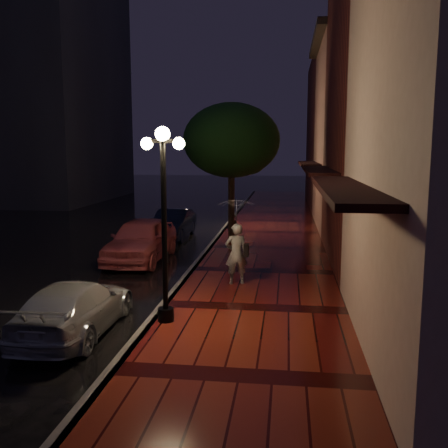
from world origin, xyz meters
The scene contains 14 objects.
ground centered at (0.00, 0.00, 0.00)m, with size 120.00×120.00×0.00m, color black.
sidewalk centered at (2.25, 0.00, 0.07)m, with size 4.50×60.00×0.15m, color #410D0B.
curb centered at (0.00, 0.00, 0.07)m, with size 0.25×60.00×0.15m, color #595451.
storefront_mid centered at (7.00, 2.00, 5.50)m, with size 5.00×8.00×11.00m, color #511914.
storefront_far centered at (7.00, 10.00, 4.50)m, with size 5.00×8.00×9.00m, color #8C5951.
storefront_extra centered at (7.00, 20.00, 5.00)m, with size 5.00×12.00×10.00m, color #511914.
streetlamp_near centered at (0.35, -5.00, 2.60)m, with size 0.96×0.36×4.31m.
streetlamp_far centered at (0.35, 9.00, 2.60)m, with size 0.96×0.36×4.31m.
street_tree centered at (0.61, 5.99, 4.24)m, with size 4.16×4.16×5.80m.
pink_car centered at (-2.15, 1.51, 0.78)m, with size 1.83×4.55×1.55m, color #C85257.
navy_car centered at (-2.05, 6.11, 0.65)m, with size 1.37×3.94×1.30m, color black.
silver_car centered at (-1.52, -5.59, 0.58)m, with size 1.62×4.00×1.16m, color #98999F.
woman_with_umbrella centered at (1.60, -1.66, 1.77)m, with size 1.02×1.04×2.46m.
parking_meter centered at (0.23, -4.49, 1.04)m, with size 0.16×0.14×1.47m.
Camera 1 is at (3.00, -15.52, 3.99)m, focal length 40.00 mm.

